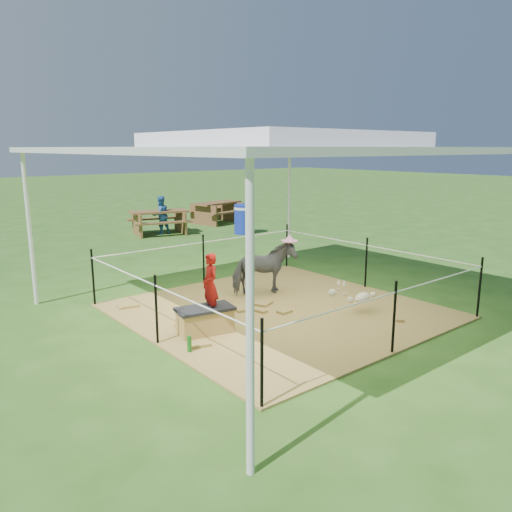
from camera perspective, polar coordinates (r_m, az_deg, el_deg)
ground at (r=8.37m, az=2.62°, el=-6.38°), size 90.00×90.00×0.00m
hay_patch at (r=8.36m, az=2.62°, el=-6.28°), size 4.60×4.60×0.03m
canopy_tent at (r=7.93m, az=2.81°, el=12.39°), size 6.30×6.30×2.90m
rope_fence at (r=8.19m, az=2.66°, el=-2.10°), size 4.54×4.54×1.00m
straw_bale at (r=7.35m, az=-5.83°, el=-7.45°), size 0.83×0.53×0.34m
dark_cloth at (r=7.29m, az=-5.86°, el=-6.02°), size 0.89×0.58×0.04m
woman at (r=7.22m, az=-5.27°, el=-2.54°), size 0.28×0.38×0.93m
green_bottle at (r=6.74m, az=-7.63°, el=-9.93°), size 0.07×0.07×0.21m
pony at (r=9.08m, az=0.90°, el=-1.49°), size 1.23×0.76×0.97m
pink_hat at (r=8.97m, az=0.92°, el=1.95°), size 0.30×0.30×0.14m
foal at (r=8.37m, az=12.09°, el=-4.47°), size 1.08×0.77×0.54m
trash_barrel at (r=15.84m, az=-1.42°, el=4.24°), size 0.74×0.74×0.93m
picnic_table_near at (r=16.07m, az=-11.01°, el=3.79°), size 2.04×1.69×0.74m
picnic_table_far at (r=18.20m, az=-4.46°, el=4.98°), size 2.06×1.68×0.76m
distant_person at (r=16.02m, az=-10.85°, el=4.61°), size 0.60×0.48×1.21m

